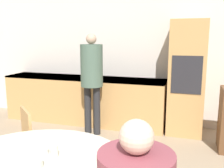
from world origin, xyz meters
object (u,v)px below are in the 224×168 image
object	(u,v)px
bowl_near	(38,151)
bowl_centre	(33,164)
cup	(54,151)
oven_unit	(187,78)
person_standing	(92,73)
chair_far_left	(18,146)

from	to	relation	value
bowl_near	bowl_centre	world-z (taller)	bowl_centre
cup	bowl_near	xyz separation A→B (m)	(-0.14, 0.00, -0.02)
bowl_near	bowl_centre	distance (m)	0.20
oven_unit	bowl_near	world-z (taller)	oven_unit
person_standing	bowl_near	distance (m)	2.33
bowl_near	bowl_centre	size ratio (longest dim) A/B	1.17
chair_far_left	bowl_near	size ratio (longest dim) A/B	5.68
person_standing	bowl_near	xyz separation A→B (m)	(0.47, -2.27, -0.28)
person_standing	bowl_near	bearing A→B (deg)	-78.16
bowl_near	cup	bearing A→B (deg)	-1.95
chair_far_left	person_standing	bearing A→B (deg)	127.03
cup	bowl_near	distance (m)	0.14
chair_far_left	bowl_near	xyz separation A→B (m)	(0.61, -0.52, 0.27)
cup	bowl_centre	distance (m)	0.19
person_standing	bowl_centre	xyz separation A→B (m)	(0.56, -2.45, -0.27)
chair_far_left	bowl_centre	bearing A→B (deg)	-3.87
bowl_centre	oven_unit	bearing A→B (deg)	72.50
oven_unit	bowl_near	size ratio (longest dim) A/B	12.27
person_standing	bowl_near	world-z (taller)	person_standing
oven_unit	cup	bearing A→B (deg)	-107.47
chair_far_left	bowl_centre	xyz separation A→B (m)	(0.70, -0.71, 0.28)
cup	bowl_centre	world-z (taller)	cup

